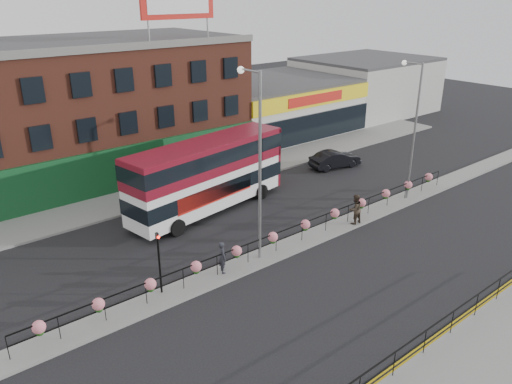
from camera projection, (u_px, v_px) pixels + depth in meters
ground at (289, 248)px, 28.54m from camera, size 120.00×120.00×0.00m
south_pavement at (493, 358)px, 19.90m from camera, size 60.00×4.00×0.15m
north_pavement at (180, 187)px, 37.12m from camera, size 60.00×4.00×0.15m
median at (289, 247)px, 28.51m from camera, size 60.00×1.60×0.15m
yellow_line_inner at (441, 331)px, 21.57m from camera, size 60.00×0.10×0.01m
yellow_line_outer at (445, 333)px, 21.44m from camera, size 60.00×0.10×0.01m
brick_building at (78, 109)px, 38.59m from camera, size 25.00×12.21×10.30m
supermarket at (273, 106)px, 51.19m from camera, size 15.00×12.25×5.30m
warehouse_east at (365, 85)px, 59.71m from camera, size 14.50×12.00×6.30m
median_railing at (290, 231)px, 28.14m from camera, size 30.04×0.56×1.23m
south_railing at (426, 336)px, 19.75m from camera, size 20.04×0.05×1.12m
double_decker_bus at (208, 169)px, 32.34m from camera, size 12.04×4.56×4.76m
car at (335, 159)px, 41.13m from camera, size 3.26×4.95×1.43m
pedestrian_a at (222, 257)px, 25.48m from camera, size 0.89×0.80×1.74m
pedestrian_b at (355, 209)px, 30.82m from camera, size 1.05×0.88×1.93m
lamp_column_west at (257, 152)px, 25.16m from camera, size 0.36×1.77×10.06m
lamp_column_east at (413, 120)px, 33.14m from camera, size 0.33×1.63×9.29m
traffic_light_median at (158, 250)px, 23.21m from camera, size 0.15×0.28×3.65m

